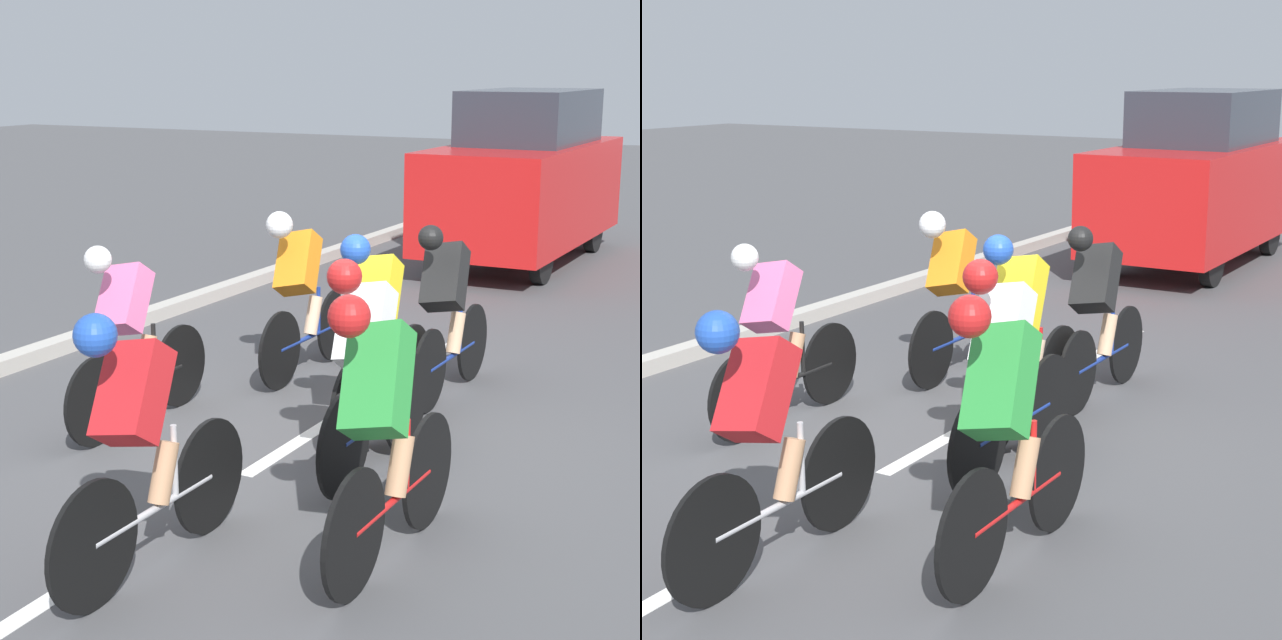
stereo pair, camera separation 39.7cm
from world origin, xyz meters
TOP-DOWN VIEW (x-y plane):
  - ground_plane at (0.00, 0.00)m, footprint 60.00×60.00m
  - lane_stripe_mid at (0.00, 0.09)m, footprint 0.12×1.40m
  - lane_stripe_far at (0.00, -3.11)m, footprint 0.12×1.40m
  - cyclist_yellow at (-0.44, -0.37)m, footprint 0.41×1.74m
  - cyclist_black at (-0.55, -1.48)m, footprint 0.40×1.67m
  - cyclist_orange at (0.80, -1.47)m, footprint 0.42×1.70m
  - cyclist_green at (-1.34, 1.53)m, footprint 0.44×1.69m
  - cyclist_white at (-0.72, 0.39)m, footprint 0.41×1.69m
  - cyclist_red at (-0.24, 2.21)m, footprint 0.41×1.74m
  - cyclist_pink at (1.28, 0.32)m, footprint 0.41×1.71m
  - support_car at (0.75, -7.71)m, footprint 1.70×4.23m

SIDE VIEW (x-z plane):
  - ground_plane at x=0.00m, z-range 0.00..0.00m
  - lane_stripe_mid at x=0.00m, z-range 0.00..0.01m
  - lane_stripe_far at x=0.00m, z-range 0.00..0.01m
  - cyclist_pink at x=1.28m, z-range 0.02..1.45m
  - cyclist_black at x=-0.55m, z-range 0.02..1.49m
  - cyclist_red at x=-0.24m, z-range 0.04..1.53m
  - cyclist_orange at x=0.80m, z-range 0.04..1.53m
  - cyclist_white at x=-0.72m, z-range 0.03..1.54m
  - cyclist_yellow at x=-0.44m, z-range 0.03..1.56m
  - cyclist_green at x=-1.34m, z-range 0.04..1.60m
  - support_car at x=0.75m, z-range -0.01..2.32m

